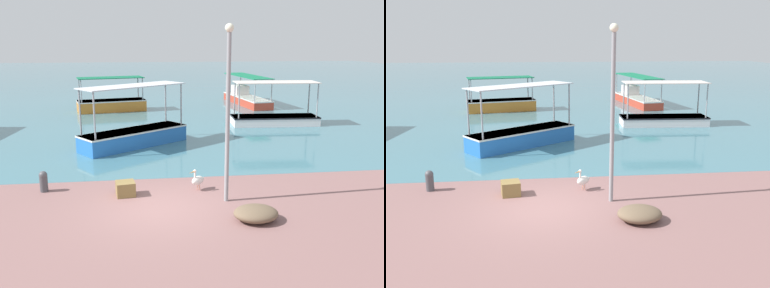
# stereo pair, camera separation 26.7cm
# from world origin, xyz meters

# --- Properties ---
(ground) EXTENTS (120.00, 120.00, 0.00)m
(ground) POSITION_xyz_m (0.00, 0.00, 0.00)
(ground) COLOR #865E5B
(harbor_water) EXTENTS (110.00, 90.00, 0.00)m
(harbor_water) POSITION_xyz_m (0.00, 48.00, 0.00)
(harbor_water) COLOR teal
(harbor_water) RESTS_ON ground
(fishing_boat_far_left) EXTENTS (2.59, 7.19, 2.37)m
(fishing_boat_far_left) POSITION_xyz_m (8.40, 21.98, 0.57)
(fishing_boat_far_left) COLOR #BF3C29
(fishing_boat_far_left) RESTS_ON harbor_water
(fishing_boat_near_right) EXTENTS (5.29, 2.88, 2.52)m
(fishing_boat_near_right) POSITION_xyz_m (-2.55, 19.67, 0.57)
(fishing_boat_near_right) COLOR orange
(fishing_boat_near_right) RESTS_ON harbor_water
(fishing_boat_center) EXTENTS (5.54, 4.62, 3.06)m
(fishing_boat_center) POSITION_xyz_m (-0.78, 8.41, 0.60)
(fishing_boat_center) COLOR blue
(fishing_boat_center) RESTS_ON harbor_water
(fishing_boat_near_left) EXTENTS (5.48, 2.17, 2.70)m
(fishing_boat_near_left) POSITION_xyz_m (7.96, 12.96, 0.50)
(fishing_boat_near_left) COLOR white
(fishing_boat_near_left) RESTS_ON harbor_water
(pelican) EXTENTS (0.67, 0.62, 0.80)m
(pelican) POSITION_xyz_m (1.47, 1.54, 0.38)
(pelican) COLOR #E0997A
(pelican) RESTS_ON ground
(lamp_post) EXTENTS (0.28, 0.28, 5.71)m
(lamp_post) POSITION_xyz_m (2.27, 0.38, 3.22)
(lamp_post) COLOR gray
(lamp_post) RESTS_ON ground
(mooring_bollard) EXTENTS (0.30, 0.30, 0.75)m
(mooring_bollard) POSITION_xyz_m (-3.94, 2.07, 0.40)
(mooring_bollard) COLOR #47474C
(mooring_bollard) RESTS_ON ground
(net_pile) EXTENTS (1.34, 1.14, 0.45)m
(net_pile) POSITION_xyz_m (2.82, -1.31, 0.23)
(net_pile) COLOR brown
(net_pile) RESTS_ON ground
(cargo_crate) EXTENTS (0.72, 0.70, 0.49)m
(cargo_crate) POSITION_xyz_m (-1.07, 1.31, 0.25)
(cargo_crate) COLOR olive
(cargo_crate) RESTS_ON ground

